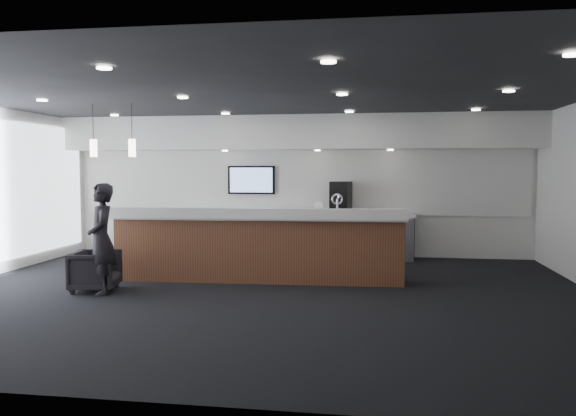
# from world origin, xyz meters

# --- Properties ---
(ground) EXTENTS (10.00, 10.00, 0.00)m
(ground) POSITION_xyz_m (0.00, 0.00, 0.00)
(ground) COLOR black
(ground) RESTS_ON ground
(ceiling) EXTENTS (10.00, 8.00, 0.02)m
(ceiling) POSITION_xyz_m (0.00, 0.00, 3.00)
(ceiling) COLOR black
(ceiling) RESTS_ON back_wall
(back_wall) EXTENTS (10.00, 0.02, 3.00)m
(back_wall) POSITION_xyz_m (0.00, 4.00, 1.50)
(back_wall) COLOR white
(back_wall) RESTS_ON ground
(soffit_bulkhead) EXTENTS (10.00, 0.90, 0.70)m
(soffit_bulkhead) POSITION_xyz_m (0.00, 3.55, 2.65)
(soffit_bulkhead) COLOR silver
(soffit_bulkhead) RESTS_ON back_wall
(alcove_panel) EXTENTS (9.80, 0.06, 1.40)m
(alcove_panel) POSITION_xyz_m (0.00, 3.97, 1.60)
(alcove_panel) COLOR silver
(alcove_panel) RESTS_ON back_wall
(back_credenza) EXTENTS (5.06, 0.66, 0.95)m
(back_credenza) POSITION_xyz_m (-0.00, 3.64, 0.48)
(back_credenza) COLOR gray
(back_credenza) RESTS_ON ground
(wall_tv) EXTENTS (1.05, 0.08, 0.62)m
(wall_tv) POSITION_xyz_m (-1.00, 3.91, 1.65)
(wall_tv) COLOR black
(wall_tv) RESTS_ON back_wall
(pendant_left) EXTENTS (0.12, 0.12, 0.30)m
(pendant_left) POSITION_xyz_m (-2.40, 0.80, 2.25)
(pendant_left) COLOR #FFE7C6
(pendant_left) RESTS_ON ceiling
(pendant_right) EXTENTS (0.12, 0.12, 0.30)m
(pendant_right) POSITION_xyz_m (-3.10, 0.80, 2.25)
(pendant_right) COLOR #FFE7C6
(pendant_right) RESTS_ON ceiling
(ceiling_can_lights) EXTENTS (7.00, 5.00, 0.02)m
(ceiling_can_lights) POSITION_xyz_m (0.00, 0.00, 2.97)
(ceiling_can_lights) COLOR silver
(ceiling_can_lights) RESTS_ON ceiling
(service_counter) EXTENTS (4.94, 1.03, 1.49)m
(service_counter) POSITION_xyz_m (-0.25, 1.04, 0.58)
(service_counter) COLOR #5B2C1E
(service_counter) RESTS_ON ground
(coffee_machine) EXTENTS (0.47, 0.55, 0.68)m
(coffee_machine) POSITION_xyz_m (0.98, 3.68, 1.29)
(coffee_machine) COLOR black
(coffee_machine) RESTS_ON back_credenza
(info_sign_left) EXTENTS (0.16, 0.03, 0.22)m
(info_sign_left) POSITION_xyz_m (0.07, 3.52, 1.06)
(info_sign_left) COLOR white
(info_sign_left) RESTS_ON back_credenza
(info_sign_right) EXTENTS (0.18, 0.08, 0.25)m
(info_sign_right) POSITION_xyz_m (0.53, 3.57, 1.07)
(info_sign_right) COLOR white
(info_sign_right) RESTS_ON back_credenza
(armchair) EXTENTS (0.81, 0.79, 0.63)m
(armchair) POSITION_xyz_m (-2.60, -0.13, 0.31)
(armchair) COLOR black
(armchair) RESTS_ON ground
(lounge_guest) EXTENTS (0.65, 0.73, 1.68)m
(lounge_guest) POSITION_xyz_m (-2.40, -0.31, 0.84)
(lounge_guest) COLOR black
(lounge_guest) RESTS_ON ground
(cup_0) EXTENTS (0.09, 0.09, 0.09)m
(cup_0) POSITION_xyz_m (1.38, 3.51, 0.99)
(cup_0) COLOR white
(cup_0) RESTS_ON back_credenza
(cup_1) EXTENTS (0.13, 0.13, 0.09)m
(cup_1) POSITION_xyz_m (1.24, 3.51, 0.99)
(cup_1) COLOR white
(cup_1) RESTS_ON back_credenza
(cup_2) EXTENTS (0.11, 0.11, 0.09)m
(cup_2) POSITION_xyz_m (1.10, 3.51, 0.99)
(cup_2) COLOR white
(cup_2) RESTS_ON back_credenza
(cup_3) EXTENTS (0.12, 0.12, 0.09)m
(cup_3) POSITION_xyz_m (0.96, 3.51, 0.99)
(cup_3) COLOR white
(cup_3) RESTS_ON back_credenza
(cup_4) EXTENTS (0.13, 0.13, 0.09)m
(cup_4) POSITION_xyz_m (0.82, 3.51, 0.99)
(cup_4) COLOR white
(cup_4) RESTS_ON back_credenza
(cup_5) EXTENTS (0.10, 0.10, 0.09)m
(cup_5) POSITION_xyz_m (0.68, 3.51, 0.99)
(cup_5) COLOR white
(cup_5) RESTS_ON back_credenza
(cup_6) EXTENTS (0.13, 0.13, 0.09)m
(cup_6) POSITION_xyz_m (0.54, 3.51, 0.99)
(cup_6) COLOR white
(cup_6) RESTS_ON back_credenza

